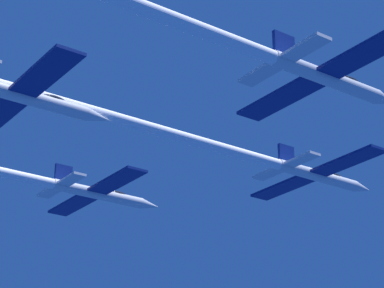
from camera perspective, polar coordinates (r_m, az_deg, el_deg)
name	(u,v)px	position (r m, az deg, el deg)	size (l,w,h in m)	color
jet_lead	(133,123)	(77.02, -4.33, 1.53)	(19.83, 78.90, 3.28)	silver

